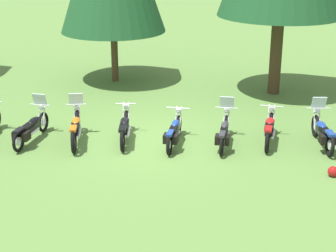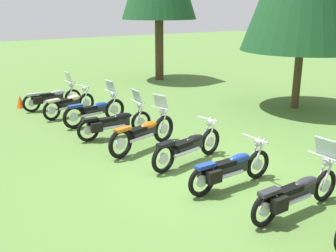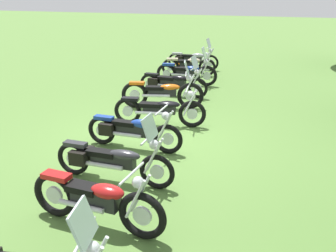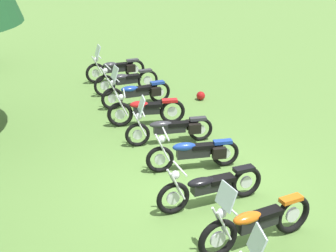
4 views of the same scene
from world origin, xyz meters
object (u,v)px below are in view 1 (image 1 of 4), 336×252
Objects in this scene: motorcycle_3 at (31,128)px; motorcycle_4 at (76,128)px; motorcycle_9 at (323,132)px; dropped_helmet at (333,171)px; motorcycle_8 at (269,129)px; motorcycle_6 at (174,132)px; motorcycle_5 at (125,127)px; motorcycle_7 at (224,132)px.

motorcycle_4 reaches higher than motorcycle_3.
dropped_helmet is at bearing 172.48° from motorcycle_9.
motorcycle_8 is 7.80× the size of dropped_helmet.
motorcycle_6 is at bearing 107.29° from motorcycle_8.
dropped_helmet is (6.09, -1.58, -0.30)m from motorcycle_5.
motorcycle_6 is 0.99× the size of motorcycle_9.
motorcycle_6 is at bearing 162.03° from dropped_helmet.
motorcycle_5 is at bearing 85.32° from motorcycle_9.
motorcycle_7 is 3.48m from dropped_helmet.
motorcycle_5 is at bearing 93.02° from motorcycle_7.
motorcycle_6 is at bearing 88.58° from motorcycle_9.
motorcycle_7 is 1.41m from motorcycle_8.
motorcycle_4 reaches higher than motorcycle_9.
dropped_helmet is at bearing -137.42° from motorcycle_8.
motorcycle_7 reaches higher than motorcycle_6.
dropped_helmet is (3.02, -1.70, -0.30)m from motorcycle_7.
motorcycle_4 is at bearing 103.33° from motorcycle_8.
motorcycle_5 is (1.44, 0.39, -0.04)m from motorcycle_4.
motorcycle_8 is at bearing -75.82° from motorcycle_6.
motorcycle_6 is 4.49m from motorcycle_9.
motorcycle_5 is 1.05× the size of motorcycle_8.
dropped_helmet is at bearing -106.76° from motorcycle_6.
motorcycle_9 reaches higher than motorcycle_5.
motorcycle_3 reaches higher than motorcycle_6.
motorcycle_5 is 1.57m from motorcycle_6.
motorcycle_9 is 7.93× the size of dropped_helmet.
motorcycle_3 reaches higher than motorcycle_5.
motorcycle_6 reaches higher than dropped_helmet.
motorcycle_3 reaches higher than dropped_helmet.
motorcycle_4 reaches higher than motorcycle_7.
motorcycle_9 reaches higher than motorcycle_7.
motorcycle_4 is 7.50m from motorcycle_9.
motorcycle_5 is 8.21× the size of dropped_helmet.
motorcycle_3 is 1.40m from motorcycle_4.
motorcycle_7 is 1.05× the size of motorcycle_8.
motorcycle_3 is 7.33m from motorcycle_8.
motorcycle_8 is (1.35, 0.42, 0.02)m from motorcycle_7.
motorcycle_8 reaches higher than motorcycle_5.
motorcycle_4 is at bearing 95.56° from motorcycle_5.
motorcycle_4 is at bearing 170.99° from dropped_helmet.
motorcycle_3 is at bearing 102.89° from motorcycle_8.
dropped_helmet is at bearing -118.59° from motorcycle_7.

